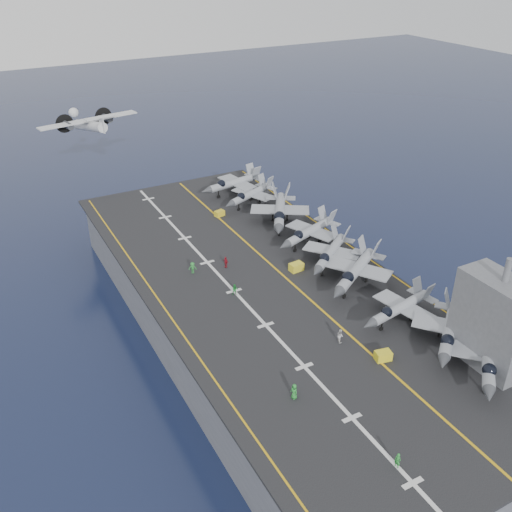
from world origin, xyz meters
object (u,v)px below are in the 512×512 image
fighter_jet_0 (488,356)px  transport_plane (90,126)px  island_superstructure (497,312)px  tow_cart_a (383,356)px

fighter_jet_0 → transport_plane: bearing=105.8°
island_superstructure → transport_plane: island_superstructure is taller
island_superstructure → tow_cart_a: size_ratio=6.58×
island_superstructure → fighter_jet_0: bearing=-139.2°
fighter_jet_0 → tow_cart_a: size_ratio=7.39×
fighter_jet_0 → island_superstructure: bearing=40.8°
island_superstructure → fighter_jet_0: island_superstructure is taller
tow_cart_a → transport_plane: bearing=100.9°
island_superstructure → fighter_jet_0: size_ratio=0.89×
fighter_jet_0 → transport_plane: (-25.29, 89.50, 9.12)m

